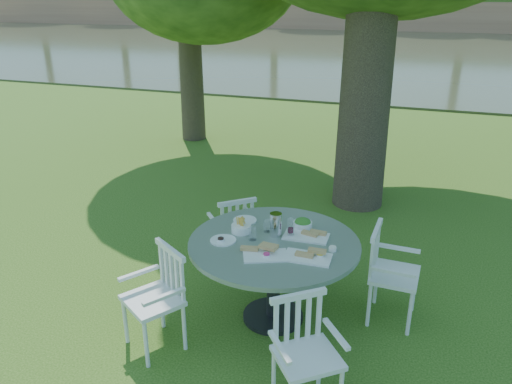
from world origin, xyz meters
TOP-DOWN VIEW (x-y plane):
  - ground at (0.00, 0.00)m, footprint 140.00×140.00m
  - table at (0.50, -0.73)m, footprint 1.51×1.51m
  - chair_ne at (1.44, -0.36)m, footprint 0.44×0.47m
  - chair_nw at (-0.18, 0.02)m, footprint 0.58×0.58m
  - chair_sw at (-0.29, -1.37)m, footprint 0.60×0.59m
  - chair_se at (0.99, -1.61)m, footprint 0.59×0.58m
  - tableware at (0.49, -0.66)m, footprint 1.09×0.89m
  - river at (0.00, 23.00)m, footprint 100.00×28.00m

SIDE VIEW (x-z plane):
  - ground at x=0.00m, z-range 0.00..0.00m
  - river at x=0.00m, z-range -0.06..0.06m
  - chair_nw at x=-0.18m, z-range 0.07..0.91m
  - chair_se at x=0.99m, z-range 0.07..0.93m
  - chair_sw at x=-0.29m, z-range 0.08..0.96m
  - chair_ne at x=1.44m, z-range 0.08..0.97m
  - table at x=0.50m, z-range 0.26..1.06m
  - tableware at x=0.49m, z-range 0.73..0.95m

